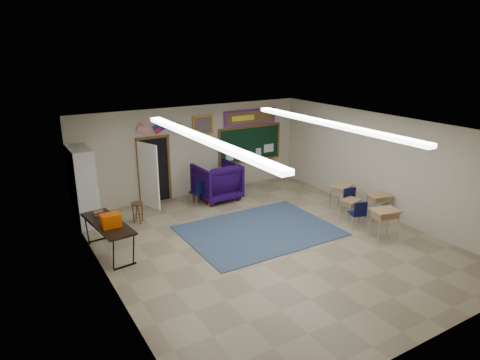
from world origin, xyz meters
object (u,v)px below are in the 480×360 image
student_desk_front_right (341,196)px  wooden_stool (138,212)px  student_desk_front_left (350,209)px  wingback_armchair (217,181)px  folding_table (109,237)px

student_desk_front_right → wooden_stool: student_desk_front_right is taller
student_desk_front_right → wooden_stool: (-5.66, 2.27, -0.15)m
student_desk_front_left → wooden_stool: bearing=138.7°
wingback_armchair → wooden_stool: bearing=8.8°
student_desk_front_left → wingback_armchair: bearing=112.7°
wingback_armchair → folding_table: wingback_armchair is taller
folding_table → wooden_stool: 1.93m
wingback_armchair → wooden_stool: size_ratio=2.23×
student_desk_front_left → student_desk_front_right: (0.33, 0.74, 0.10)m
folding_table → wooden_stool: (1.20, 1.51, -0.14)m
wingback_armchair → student_desk_front_right: bearing=132.2°
student_desk_front_right → wooden_stool: 6.10m
wingback_armchair → student_desk_front_left: 4.35m
wingback_armchair → student_desk_front_right: wingback_armchair is taller
student_desk_front_right → folding_table: size_ratio=0.40×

